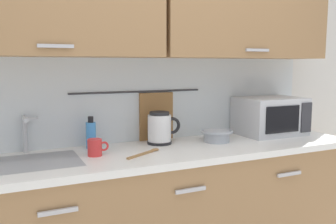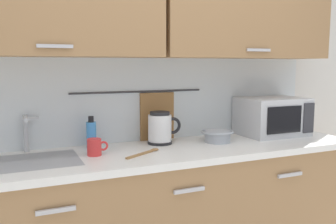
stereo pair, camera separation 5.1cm
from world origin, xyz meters
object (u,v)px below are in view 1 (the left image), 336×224
mixing_bowl (217,135)px  electric_kettle (160,128)px  mug_near_sink (95,147)px  wooden_spoon (147,152)px  microwave (270,116)px  dish_soap_bottle (91,134)px

mixing_bowl → electric_kettle: bearing=164.1°
mug_near_sink → mixing_bowl: (0.82, 0.03, -0.00)m
wooden_spoon → microwave: bearing=9.2°
mixing_bowl → wooden_spoon: size_ratio=0.85×
dish_soap_bottle → mixing_bowl: bearing=-11.2°
microwave → dish_soap_bottle: microwave is taller
mixing_bowl → microwave: bearing=7.1°
dish_soap_bottle → mixing_bowl: (0.80, -0.16, -0.04)m
microwave → mixing_bowl: size_ratio=2.15×
mixing_bowl → wooden_spoon: mixing_bowl is taller
microwave → wooden_spoon: microwave is taller
wooden_spoon → mixing_bowl: bearing=11.1°
microwave → electric_kettle: size_ratio=2.03×
electric_kettle → wooden_spoon: 0.29m
microwave → mixing_bowl: (-0.50, -0.06, -0.09)m
microwave → dish_soap_bottle: (-1.29, 0.10, -0.05)m
electric_kettle → mug_near_sink: 0.48m
dish_soap_bottle → microwave: bearing=-4.2°
microwave → dish_soap_bottle: bearing=175.8°
electric_kettle → mug_near_sink: electric_kettle is taller
dish_soap_bottle → mug_near_sink: dish_soap_bottle is taller
mug_near_sink → mixing_bowl: bearing=2.4°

